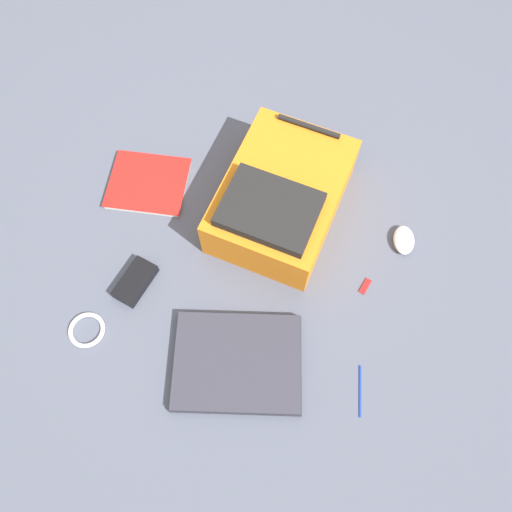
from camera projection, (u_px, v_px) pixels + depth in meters
The scene contains 9 objects.
ground_plane at pixel (245, 250), 1.51m from camera, with size 3.40×3.40×0.00m, color #4C5160.
backpack at pixel (281, 198), 1.49m from camera, with size 0.40×0.51×0.19m.
laptop at pixel (237, 362), 1.36m from camera, with size 0.40×0.34×0.03m.
book_red at pixel (148, 183), 1.59m from camera, with size 0.26×0.24×0.02m.
computer_mouse at pixel (404, 240), 1.51m from camera, with size 0.06×0.10×0.03m, color silver.
cable_coil at pixel (87, 330), 1.40m from camera, with size 0.10×0.10×0.01m, color silver.
power_brick at pixel (135, 282), 1.45m from camera, with size 0.07×0.14×0.03m, color black.
pen_black at pixel (360, 391), 1.34m from camera, with size 0.01×0.01×0.14m, color #1933B2.
usb_stick at pixel (365, 286), 1.46m from camera, with size 0.02×0.05×0.01m, color #B21919.
Camera 1 is at (0.17, -0.60, 1.38)m, focal length 34.74 mm.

